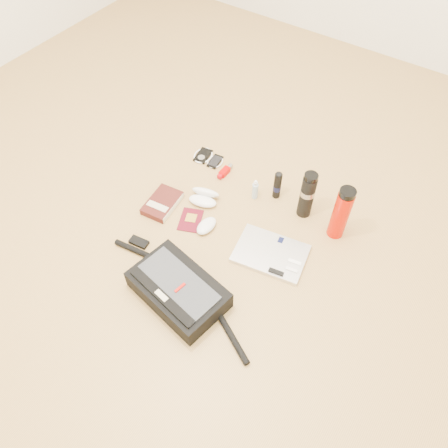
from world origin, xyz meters
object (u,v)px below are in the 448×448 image
object	(u,v)px
thermos_black	(307,195)
thermos_red	(341,213)
laptop	(271,254)
book	(163,203)
messenger_bag	(178,289)

from	to	relation	value
thermos_black	thermos_red	bearing A→B (deg)	-8.21
laptop	thermos_red	xyz separation A→B (m)	(0.19, 0.28, 0.14)
laptop	book	world-z (taller)	book
thermos_black	thermos_red	xyz separation A→B (m)	(0.18, -0.03, 0.01)
book	thermos_black	world-z (taller)	thermos_black
messenger_bag	laptop	distance (m)	0.46
laptop	thermos_black	world-z (taller)	thermos_black
messenger_bag	laptop	bearing A→B (deg)	71.25
laptop	book	xyz separation A→B (m)	(-0.59, -0.04, 0.01)
laptop	thermos_red	distance (m)	0.36
laptop	thermos_black	size ratio (longest dim) A/B	1.34
thermos_red	book	bearing A→B (deg)	-157.47
messenger_bag	thermos_red	xyz separation A→B (m)	(0.41, 0.68, 0.09)
thermos_black	thermos_red	world-z (taller)	thermos_red
thermos_black	thermos_red	distance (m)	0.18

